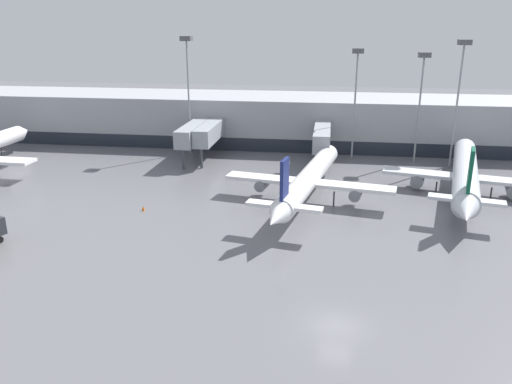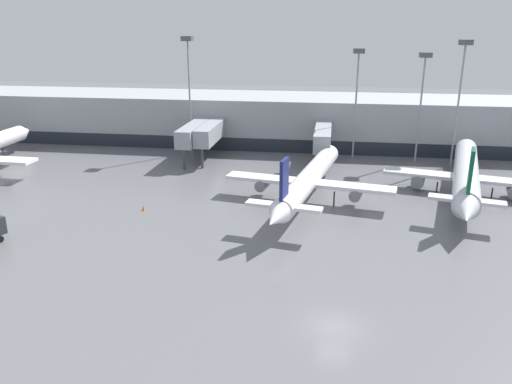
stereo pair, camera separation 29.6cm
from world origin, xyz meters
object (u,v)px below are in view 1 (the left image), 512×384
object	(u,v)px
parked_jet_1	(465,174)
apron_light_mast_1	(187,63)
parked_jet_0	(308,179)
apron_light_mast_3	(357,72)
apron_light_mast_4	(422,76)
traffic_cone_1	(143,208)
apron_light_mast_0	(461,69)

from	to	relation	value
parked_jet_1	apron_light_mast_1	bearing A→B (deg)	81.35
parked_jet_0	apron_light_mast_3	size ratio (longest dim) A/B	1.83
parked_jet_0	apron_light_mast_1	world-z (taller)	apron_light_mast_1
parked_jet_1	apron_light_mast_4	bearing A→B (deg)	26.46
traffic_cone_1	apron_light_mast_1	world-z (taller)	apron_light_mast_1
traffic_cone_1	apron_light_mast_3	distance (m)	42.30
apron_light_mast_3	apron_light_mast_4	world-z (taller)	apron_light_mast_3
parked_jet_0	parked_jet_1	world-z (taller)	parked_jet_1
traffic_cone_1	apron_light_mast_3	xyz separation A→B (m)	(26.15, 30.15, 14.03)
parked_jet_0	apron_light_mast_0	bearing A→B (deg)	-36.15
apron_light_mast_1	apron_light_mast_3	xyz separation A→B (m)	(28.35, 0.45, -1.24)
parked_jet_0	apron_light_mast_0	xyz separation A→B (m)	(21.89, 20.87, 12.31)
traffic_cone_1	apron_light_mast_0	size ratio (longest dim) A/B	0.03
parked_jet_1	apron_light_mast_0	size ratio (longest dim) A/B	1.89
parked_jet_1	traffic_cone_1	world-z (taller)	parked_jet_1
apron_light_mast_3	apron_light_mast_4	bearing A→B (deg)	-4.07
traffic_cone_1	apron_light_mast_3	size ratio (longest dim) A/B	0.04
parked_jet_1	parked_jet_0	bearing A→B (deg)	120.58
traffic_cone_1	apron_light_mast_1	xyz separation A→B (m)	(-2.20, 29.70, 15.27)
apron_light_mast_3	apron_light_mast_4	size ratio (longest dim) A/B	1.03
parked_jet_1	apron_light_mast_4	distance (m)	20.47
apron_light_mast_0	apron_light_mast_1	bearing A→B (deg)	176.61
parked_jet_0	traffic_cone_1	distance (m)	20.90
parked_jet_0	traffic_cone_1	bearing A→B (deg)	117.71
parked_jet_0	traffic_cone_1	size ratio (longest dim) A/B	52.32
parked_jet_1	apron_light_mast_1	distance (m)	47.60
apron_light_mast_3	apron_light_mast_0	bearing A→B (deg)	-11.12
parked_jet_1	apron_light_mast_1	size ratio (longest dim) A/B	1.86
traffic_cone_1	apron_light_mast_4	xyz separation A→B (m)	(36.43, 29.42, 13.67)
traffic_cone_1	parked_jet_1	bearing A→B (deg)	17.52
parked_jet_0	apron_light_mast_0	size ratio (longest dim) A/B	1.69
traffic_cone_1	apron_light_mast_3	world-z (taller)	apron_light_mast_3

